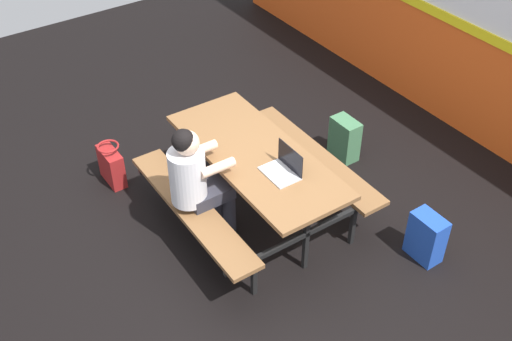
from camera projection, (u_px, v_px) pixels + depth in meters
name	position (u px, v px, depth m)	size (l,w,h in m)	color
ground_plane	(267.00, 229.00, 5.68)	(10.00, 10.00, 0.02)	black
accent_backdrop	(493.00, 25.00, 6.03)	(8.00, 0.14, 2.60)	#E55119
picnic_table_main	(256.00, 168.00, 5.42)	(1.82, 1.57, 0.74)	brown
student_nearer	(197.00, 177.00, 5.12)	(0.36, 0.53, 1.21)	#2D2D38
laptop_silver	(283.00, 168.00, 5.08)	(0.32, 0.22, 0.22)	silver
backpack_dark	(345.00, 139.00, 6.35)	(0.30, 0.22, 0.44)	#3F724C
tote_bag_bright	(111.00, 165.00, 6.06)	(0.34, 0.21, 0.43)	maroon
satchel_spare	(427.00, 237.00, 5.28)	(0.30, 0.22, 0.44)	#1E47B2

